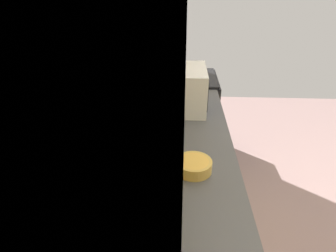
# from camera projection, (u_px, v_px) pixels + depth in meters

# --- Properties ---
(wall_back) EXTENTS (4.13, 0.12, 2.76)m
(wall_back) POSITION_uv_depth(u_px,v_px,m) (109.00, 74.00, 1.40)
(wall_back) COLOR #DBC880
(wall_back) RESTS_ON ground_plane
(oven_range) EXTENTS (0.65, 0.67, 1.07)m
(oven_range) POSITION_uv_depth(u_px,v_px,m) (184.00, 116.00, 3.10)
(oven_range) COLOR black
(oven_range) RESTS_ON ground_plane
(microwave) EXTENTS (0.46, 0.40, 0.31)m
(microwave) POSITION_uv_depth(u_px,v_px,m) (180.00, 89.00, 2.18)
(microwave) COLOR white
(microwave) RESTS_ON counter_run
(bowl) EXTENTS (0.19, 0.19, 0.06)m
(bowl) POSITION_uv_depth(u_px,v_px,m) (194.00, 165.00, 1.50)
(bowl) COLOR gold
(bowl) RESTS_ON counter_run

